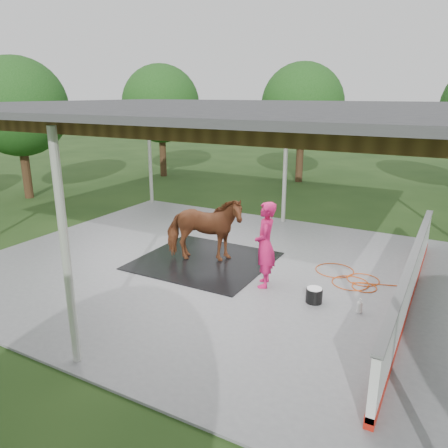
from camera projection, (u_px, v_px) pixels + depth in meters
The scene contains 12 objects.
ground at pixel (216, 268), 11.27m from camera, with size 100.00×100.00×0.00m, color #1E3814.
concrete_slab at pixel (216, 267), 11.26m from camera, with size 12.00×10.00×0.05m, color slate.
pavilion_structure at pixel (215, 110), 10.12m from camera, with size 12.60×10.60×4.05m.
dasher_board at pixel (410, 283), 8.98m from camera, with size 0.16×8.00×1.15m.
tree_belt at pixel (244, 116), 10.79m from camera, with size 28.00×28.00×5.80m.
rubber_mat at pixel (204, 261), 11.60m from camera, with size 3.32×3.11×0.02m, color black.
horse at pixel (204, 229), 11.34m from camera, with size 0.93×2.05×1.73m, color brown.
handler at pixel (265, 245), 9.88m from camera, with size 0.73×0.48×1.99m, color #C81556.
wash_bucket at pixel (314, 295), 9.28m from camera, with size 0.35×0.35×0.33m.
soap_bottle_a at pixel (360, 305), 8.84m from camera, with size 0.12×0.13×0.32m, color silver.
soap_bottle_b at pixel (317, 299), 9.28m from camera, with size 0.08×0.08×0.17m, color #338CD8.
hose_coil at pixel (349, 278), 10.51m from camera, with size 2.21×1.49×0.02m.
Camera 1 is at (5.20, -9.08, 4.34)m, focal length 35.00 mm.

